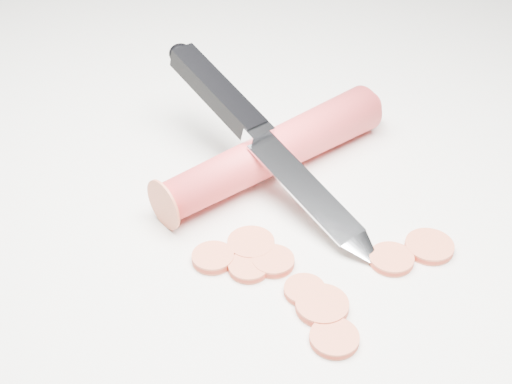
{
  "coord_description": "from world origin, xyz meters",
  "views": [
    {
      "loc": [
        -0.07,
        -0.44,
        0.37
      ],
      "look_at": [
        -0.03,
        0.0,
        0.02
      ],
      "focal_mm": 50.0,
      "sensor_mm": 36.0,
      "label": 1
    }
  ],
  "objects": [
    {
      "name": "ground",
      "position": [
        0.0,
        0.0,
        0.0
      ],
      "size": [
        2.4,
        2.4,
        0.0
      ],
      "primitive_type": "plane",
      "color": "silver",
      "rests_on": "ground"
    },
    {
      "name": "carrot_slice_3",
      "position": [
        0.0,
        -0.11,
        0.0
      ],
      "size": [
        0.04,
        0.04,
        0.01
      ],
      "primitive_type": "cylinder",
      "color": "#D55C3A",
      "rests_on": "ground"
    },
    {
      "name": "carrot_slice_6",
      "position": [
        0.06,
        -0.07,
        0.0
      ],
      "size": [
        0.03,
        0.03,
        0.01
      ],
      "primitive_type": "cylinder",
      "color": "#D55C3A",
      "rests_on": "ground"
    },
    {
      "name": "carrot_slice_8",
      "position": [
        0.01,
        -0.14,
        0.0
      ],
      "size": [
        0.03,
        0.03,
        0.01
      ],
      "primitive_type": "cylinder",
      "color": "#D55C3A",
      "rests_on": "ground"
    },
    {
      "name": "carrot_slice_0",
      "position": [
        -0.04,
        -0.04,
        0.0
      ],
      "size": [
        0.04,
        0.04,
        0.01
      ],
      "primitive_type": "cylinder",
      "color": "#D55C3A",
      "rests_on": "ground"
    },
    {
      "name": "carrot_slice_1",
      "position": [
        -0.01,
        -0.1,
        0.0
      ],
      "size": [
        0.03,
        0.03,
        0.01
      ],
      "primitive_type": "cylinder",
      "color": "#D55C3A",
      "rests_on": "ground"
    },
    {
      "name": "carrot_slice_7",
      "position": [
        -0.04,
        -0.07,
        0.0
      ],
      "size": [
        0.03,
        0.03,
        0.01
      ],
      "primitive_type": "cylinder",
      "color": "#D55C3A",
      "rests_on": "ground"
    },
    {
      "name": "carrot_slice_4",
      "position": [
        0.1,
        -0.06,
        0.0
      ],
      "size": [
        0.04,
        0.04,
        0.01
      ],
      "primitive_type": "cylinder",
      "color": "#D55C3A",
      "rests_on": "ground"
    },
    {
      "name": "kitchen_knife",
      "position": [
        -0.02,
        0.03,
        0.04
      ],
      "size": [
        0.18,
        0.24,
        0.09
      ],
      "primitive_type": null,
      "color": "silver",
      "rests_on": "ground"
    },
    {
      "name": "carrot",
      "position": [
        -0.01,
        0.05,
        0.02
      ],
      "size": [
        0.21,
        0.16,
        0.04
      ],
      "primitive_type": "cylinder",
      "rotation": [
        1.57,
        0.0,
        -0.98
      ],
      "color": "red",
      "rests_on": "ground"
    },
    {
      "name": "carrot_slice_2",
      "position": [
        -0.02,
        -0.06,
        0.0
      ],
      "size": [
        0.03,
        0.03,
        0.01
      ],
      "primitive_type": "cylinder",
      "color": "#D55C3A",
      "rests_on": "ground"
    },
    {
      "name": "carrot_slice_5",
      "position": [
        -0.07,
        -0.06,
        0.0
      ],
      "size": [
        0.03,
        0.03,
        0.01
      ],
      "primitive_type": "cylinder",
      "color": "#D55C3A",
      "rests_on": "ground"
    }
  ]
}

